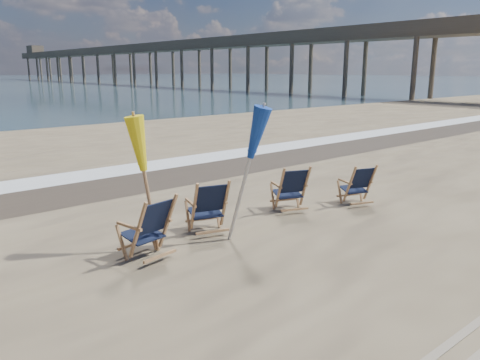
{
  "coord_description": "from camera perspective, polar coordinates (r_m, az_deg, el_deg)",
  "views": [
    {
      "loc": [
        -5.34,
        -4.19,
        2.88
      ],
      "look_at": [
        0.0,
        2.2,
        0.9
      ],
      "focal_mm": 35.0,
      "sensor_mm": 36.0,
      "label": 1
    }
  ],
  "objects": [
    {
      "name": "surf_foam",
      "position": [
        13.88,
        -16.37,
        0.86
      ],
      "size": [
        200.0,
        1.4,
        0.01
      ],
      "primitive_type": "cube",
      "color": "silver",
      "rests_on": "ground"
    },
    {
      "name": "wet_sand_strip",
      "position": [
        12.55,
        -13.6,
        -0.26
      ],
      "size": [
        200.0,
        2.6,
        0.0
      ],
      "primitive_type": "cube",
      "color": "#42362A",
      "rests_on": "ground"
    },
    {
      "name": "beach_chair_0",
      "position": [
        7.43,
        -8.76,
        -5.28
      ],
      "size": [
        0.79,
        0.86,
        1.05
      ],
      "primitive_type": null,
      "rotation": [
        0.0,
        0.0,
        3.32
      ],
      "color": "black",
      "rests_on": "ground"
    },
    {
      "name": "beach_chair_1",
      "position": [
        8.33,
        -1.82,
        -3.14
      ],
      "size": [
        0.84,
        0.9,
        1.03
      ],
      "primitive_type": null,
      "rotation": [
        0.0,
        0.0,
        2.85
      ],
      "color": "black",
      "rests_on": "ground"
    },
    {
      "name": "beach_chair_2",
      "position": [
        9.69,
        7.96,
        -0.98
      ],
      "size": [
        0.86,
        0.91,
        1.0
      ],
      "primitive_type": null,
      "rotation": [
        0.0,
        0.0,
        2.75
      ],
      "color": "black",
      "rests_on": "ground"
    },
    {
      "name": "beach_chair_3",
      "position": [
        10.45,
        15.61,
        -0.49
      ],
      "size": [
        0.79,
        0.83,
        0.93
      ],
      "primitive_type": null,
      "rotation": [
        0.0,
        0.0,
        2.79
      ],
      "color": "black",
      "rests_on": "ground"
    },
    {
      "name": "umbrella_yellow",
      "position": [
        7.36,
        -11.43,
        3.56
      ],
      "size": [
        0.3,
        0.3,
        2.18
      ],
      "color": "#AF7C4E",
      "rests_on": "ground"
    },
    {
      "name": "umbrella_blue",
      "position": [
        7.61,
        0.51,
        5.33
      ],
      "size": [
        0.3,
        0.3,
        2.35
      ],
      "color": "#A5A5AD",
      "rests_on": "ground"
    },
    {
      "name": "fishing_pier",
      "position": [
        89.41,
        -11.23,
        14.26
      ],
      "size": [
        4.4,
        140.0,
        9.3
      ],
      "primitive_type": null,
      "color": "brown",
      "rests_on": "ground"
    }
  ]
}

